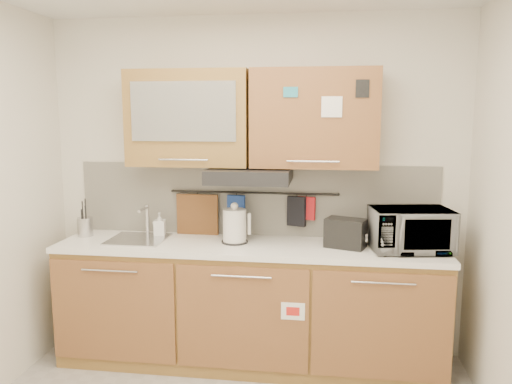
% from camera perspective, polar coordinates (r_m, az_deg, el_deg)
% --- Properties ---
extents(wall_back, '(3.20, 0.00, 3.20)m').
position_cam_1_polar(wall_back, '(3.89, -0.18, 0.60)').
color(wall_back, silver).
rests_on(wall_back, ground).
extents(base_cabinet, '(2.80, 0.64, 0.88)m').
position_cam_1_polar(base_cabinet, '(3.84, -0.84, -13.41)').
color(base_cabinet, olive).
rests_on(base_cabinet, floor).
extents(countertop, '(2.82, 0.62, 0.04)m').
position_cam_1_polar(countertop, '(3.68, -0.86, -6.27)').
color(countertop, white).
rests_on(countertop, base_cabinet).
extents(backsplash, '(2.80, 0.02, 0.56)m').
position_cam_1_polar(backsplash, '(3.90, -0.20, -0.88)').
color(backsplash, silver).
rests_on(backsplash, countertop).
extents(upper_cabinets, '(1.82, 0.37, 0.70)m').
position_cam_1_polar(upper_cabinets, '(3.68, -0.65, 8.41)').
color(upper_cabinets, olive).
rests_on(upper_cabinets, wall_back).
extents(range_hood, '(0.60, 0.46, 0.10)m').
position_cam_1_polar(range_hood, '(3.63, -0.73, 1.91)').
color(range_hood, black).
rests_on(range_hood, upper_cabinets).
extents(sink, '(0.42, 0.40, 0.26)m').
position_cam_1_polar(sink, '(3.90, -13.28, -5.24)').
color(sink, silver).
rests_on(sink, countertop).
extents(utensil_rail, '(1.30, 0.02, 0.02)m').
position_cam_1_polar(utensil_rail, '(3.85, -0.28, -0.09)').
color(utensil_rail, black).
rests_on(utensil_rail, backsplash).
extents(utensil_crock, '(0.14, 0.14, 0.29)m').
position_cam_1_polar(utensil_crock, '(4.12, -18.94, -3.74)').
color(utensil_crock, '#B4B3B8').
rests_on(utensil_crock, countertop).
extents(kettle, '(0.23, 0.23, 0.30)m').
position_cam_1_polar(kettle, '(3.69, -2.44, -3.97)').
color(kettle, silver).
rests_on(kettle, countertop).
extents(toaster, '(0.31, 0.25, 0.21)m').
position_cam_1_polar(toaster, '(3.61, 10.20, -4.61)').
color(toaster, black).
rests_on(toaster, countertop).
extents(microwave, '(0.58, 0.44, 0.30)m').
position_cam_1_polar(microwave, '(3.63, 17.23, -4.16)').
color(microwave, '#999999').
rests_on(microwave, countertop).
extents(soap_bottle, '(0.10, 0.10, 0.19)m').
position_cam_1_polar(soap_bottle, '(3.96, -10.96, -3.65)').
color(soap_bottle, '#999999').
rests_on(soap_bottle, countertop).
extents(cutting_board, '(0.33, 0.03, 0.41)m').
position_cam_1_polar(cutting_board, '(3.97, -6.70, -3.19)').
color(cutting_board, brown).
rests_on(cutting_board, utensil_rail).
extents(oven_mitt, '(0.14, 0.05, 0.23)m').
position_cam_1_polar(oven_mitt, '(3.88, -2.27, -2.05)').
color(oven_mitt, navy).
rests_on(oven_mitt, utensil_rail).
extents(dark_pouch, '(0.15, 0.09, 0.23)m').
position_cam_1_polar(dark_pouch, '(3.83, 4.66, -2.21)').
color(dark_pouch, black).
rests_on(dark_pouch, utensil_rail).
extents(pot_holder, '(0.14, 0.07, 0.17)m').
position_cam_1_polar(pot_holder, '(3.82, 5.76, -1.85)').
color(pot_holder, '#A9161C').
rests_on(pot_holder, utensil_rail).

